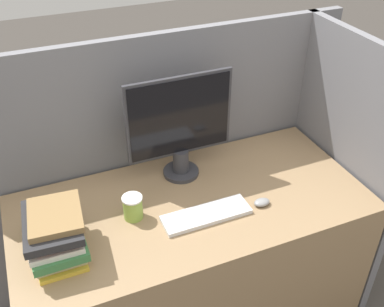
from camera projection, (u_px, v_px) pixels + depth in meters
name	position (u px, v px, depth m)	size (l,w,h in m)	color
cubicle_panel_rear	(161.00, 164.00, 2.39)	(2.01, 0.04, 1.43)	slate
cubicle_panel_right	(337.00, 167.00, 2.36)	(0.04, 0.82, 1.43)	slate
desk	(192.00, 261.00, 2.26)	(1.61, 0.76, 0.78)	#937551
monitor	(180.00, 128.00, 2.07)	(0.51, 0.17, 0.52)	#333338
keyboard	(206.00, 215.00, 1.95)	(0.39, 0.12, 0.02)	silver
mouse	(262.00, 202.00, 2.01)	(0.08, 0.05, 0.03)	gray
coffee_cup	(133.00, 207.00, 1.92)	(0.09, 0.09, 0.11)	#8CB247
book_stack	(55.00, 233.00, 1.73)	(0.24, 0.31, 0.20)	gold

